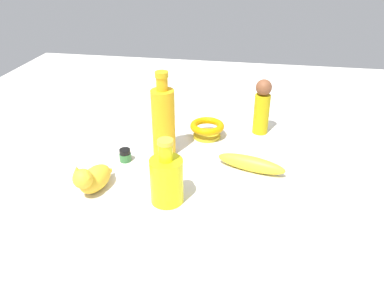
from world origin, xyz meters
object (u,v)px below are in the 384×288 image
object	(u,v)px
bowl	(207,128)
cat_figurine	(92,178)
nail_polish_jar	(125,155)
banana	(251,164)
person_figure_adult	(262,107)
bottle_tall	(163,120)
bottle_short	(167,179)

from	to	relation	value
bowl	cat_figurine	xyz separation A→B (m)	(-0.24, -0.35, 0.01)
nail_polish_jar	cat_figurine	xyz separation A→B (m)	(-0.03, -0.16, 0.02)
banana	person_figure_adult	world-z (taller)	person_figure_adult
banana	bottle_tall	size ratio (longest dim) A/B	0.76
person_figure_adult	bottle_tall	world-z (taller)	bottle_tall
banana	bottle_short	size ratio (longest dim) A/B	1.14
banana	nail_polish_jar	world-z (taller)	banana
bottle_tall	cat_figurine	distance (m)	0.27
nail_polish_jar	person_figure_adult	size ratio (longest dim) A/B	0.20
banana	bottle_short	xyz separation A→B (m)	(-0.20, -0.17, 0.04)
bottle_short	cat_figurine	distance (m)	0.20
bottle_short	person_figure_adult	bearing A→B (deg)	62.37
person_figure_adult	bottle_tall	size ratio (longest dim) A/B	0.72
nail_polish_jar	person_figure_adult	distance (m)	0.46
bottle_tall	banana	bearing A→B (deg)	-11.60
banana	person_figure_adult	size ratio (longest dim) A/B	1.06
bowl	cat_figurine	size ratio (longest dim) A/B	0.78
bottle_tall	person_figure_adult	bearing A→B (deg)	34.15
person_figure_adult	bottle_tall	bearing A→B (deg)	-145.85
bottle_tall	cat_figurine	xyz separation A→B (m)	(-0.13, -0.22, -0.07)
person_figure_adult	bottle_tall	xyz separation A→B (m)	(-0.28, -0.19, 0.02)
banana	bowl	bearing A→B (deg)	-34.91
nail_polish_jar	bottle_tall	world-z (taller)	bottle_tall
bowl	bottle_short	bearing A→B (deg)	-97.99
bowl	bottle_tall	world-z (taller)	bottle_tall
nail_polish_jar	bottle_short	xyz separation A→B (m)	(0.16, -0.16, 0.05)
bottle_tall	cat_figurine	size ratio (longest dim) A/B	1.80
bowl	cat_figurine	distance (m)	0.43
bowl	person_figure_adult	world-z (taller)	person_figure_adult
banana	bottle_tall	distance (m)	0.28
person_figure_adult	bottle_short	bearing A→B (deg)	-117.63
banana	nail_polish_jar	xyz separation A→B (m)	(-0.36, -0.01, -0.00)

